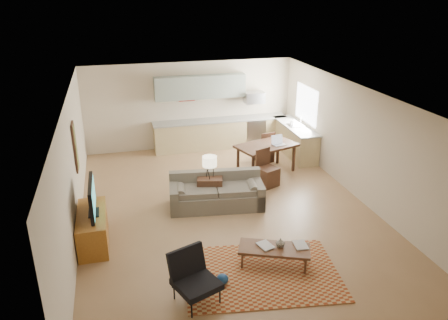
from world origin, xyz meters
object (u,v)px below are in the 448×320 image
object	(u,v)px
sofa	(216,191)
dining_table	(266,159)
console_table	(210,191)
coffee_table	(274,256)
armchair	(196,280)
tv_credenza	(93,228)

from	to	relation	value
sofa	dining_table	size ratio (longest dim) A/B	1.40
console_table	coffee_table	bearing A→B (deg)	-63.59
console_table	armchair	bearing A→B (deg)	-92.48
armchair	console_table	size ratio (longest dim) A/B	1.27
armchair	dining_table	world-z (taller)	armchair
dining_table	coffee_table	bearing A→B (deg)	-125.81
coffee_table	console_table	bearing A→B (deg)	125.25
armchair	coffee_table	bearing A→B (deg)	-0.39
tv_credenza	dining_table	xyz separation A→B (m)	(4.56, 2.50, 0.07)
coffee_table	dining_table	xyz separation A→B (m)	(1.32, 4.14, 0.21)
sofa	tv_credenza	world-z (taller)	sofa
sofa	dining_table	world-z (taller)	dining_table
coffee_table	tv_credenza	xyz separation A→B (m)	(-3.24, 1.64, 0.14)
sofa	tv_credenza	size ratio (longest dim) A/B	1.56
tv_credenza	console_table	xyz separation A→B (m)	(2.64, 1.05, 0.01)
console_table	dining_table	size ratio (longest dim) A/B	0.42
console_table	dining_table	xyz separation A→B (m)	(1.91, 1.44, 0.07)
console_table	dining_table	world-z (taller)	dining_table
sofa	console_table	xyz separation A→B (m)	(-0.12, 0.17, -0.05)
sofa	console_table	bearing A→B (deg)	132.05
coffee_table	tv_credenza	size ratio (longest dim) A/B	0.90
armchair	dining_table	distance (m)	5.56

